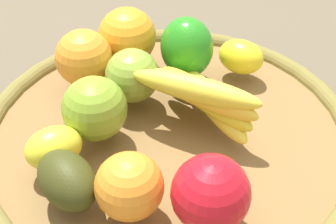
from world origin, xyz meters
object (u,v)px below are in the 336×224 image
Objects in this scene: orange_1 at (129,36)px; orange_0 at (84,58)px; orange_2 at (129,186)px; lemon_0 at (54,148)px; bell_pepper at (187,47)px; avocado at (67,180)px; apple_0 at (95,109)px; lemon_1 at (241,57)px; banana_bunch at (204,96)px; apple_2 at (211,194)px; apple_1 at (132,76)px.

orange_0 is at bearing 109.99° from orange_1.
orange_0 is 0.08m from orange_1.
orange_0 reaches higher than orange_2.
bell_pepper is at bearing -62.64° from lemon_0.
orange_0 is at bearing -19.63° from avocado.
apple_0 reaches higher than lemon_1.
banana_bunch reaches higher than lemon_0.
apple_0 is 0.11m from orange_0.
lemon_0 is at bearing 139.01° from orange_1.
apple_2 is (-0.08, -0.12, 0.01)m from avocado.
banana_bunch is 0.16m from orange_1.
bell_pepper reaches higher than lemon_1.
bell_pepper is 0.25m from orange_2.
avocado is at bearing -78.16° from bell_pepper.
orange_0 is 1.10× the size of orange_2.
apple_1 is 0.22m from apple_2.
orange_2 is at bearing 176.08° from orange_0.
bell_pepper is 1.11× the size of orange_0.
orange_0 is 0.47× the size of banana_bunch.
apple_1 is at bearing 90.58° from lemon_1.
orange_0 is (0.11, -0.02, -0.00)m from apple_0.
apple_0 is at bearing 128.73° from apple_1.
orange_1 is at bearing -33.10° from apple_0.
bell_pepper is at bearing -63.31° from apple_0.
bell_pepper is (0.07, -0.15, 0.00)m from apple_0.
banana_bunch is (0.01, -0.18, 0.01)m from lemon_0.
apple_2 is (-0.27, -0.05, 0.00)m from orange_0.
orange_0 reaches higher than lemon_1.
lemon_0 is 0.11m from orange_2.
lemon_1 is (0.14, -0.27, -0.00)m from avocado.
banana_bunch is 2.07× the size of apple_2.
lemon_0 is 0.79× the size of orange_1.
apple_1 is (-0.06, -0.05, -0.00)m from orange_0.
banana_bunch reaches higher than orange_2.
apple_2 reaches higher than orange_0.
apple_1 is at bearing 1.27° from apple_2.
avocado is at bearing 147.44° from orange_1.
apple_0 is at bearing -31.74° from avocado.
lemon_0 is 0.93× the size of apple_1.
orange_1 is at bearing -70.01° from orange_0.
orange_1 is (0.26, -0.09, 0.01)m from orange_2.
orange_0 reaches higher than lemon_0.
avocado is at bearing 116.93° from lemon_1.
apple_0 is at bearing -90.12° from bell_pepper.
banana_bunch is at bearing -51.48° from orange_2.
apple_1 is 0.18m from avocado.
apple_2 reaches higher than avocado.
lemon_0 is 0.29m from lemon_1.
banana_bunch is 0.15m from apple_2.
apple_0 is at bearing -60.88° from lemon_0.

